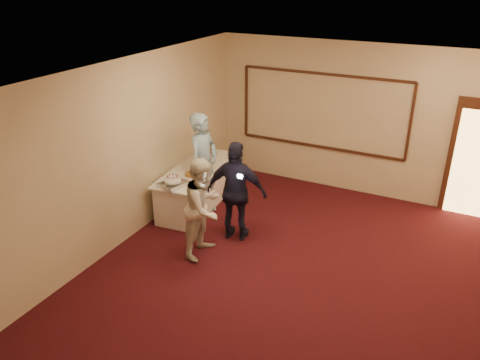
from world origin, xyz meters
The scene contains 14 objects.
floor centered at (0.00, 0.00, 0.00)m, with size 7.00×7.00×0.00m, color black.
room_walls centered at (0.00, 0.00, 2.03)m, with size 6.04×7.04×3.02m.
wall_molding centered at (-0.80, 3.47, 1.60)m, with size 3.45×0.04×1.55m.
doorway centered at (2.15, 3.45, 1.08)m, with size 1.05×0.07×2.20m.
buffet_table centered at (-2.58, 1.49, 0.39)m, with size 1.06×2.23×0.77m.
pavlova_tray centered at (-2.53, 0.64, 0.85)m, with size 0.47×0.57×0.19m.
cupcake_stand centered at (-2.83, 2.34, 0.94)m, with size 0.32×0.32×0.47m.
plate_stack_a centered at (-2.56, 1.44, 0.84)m, with size 0.18×0.18×0.15m.
plate_stack_b centered at (-2.47, 1.82, 0.85)m, with size 0.19×0.19×0.16m.
tart centered at (-2.48, 1.16, 0.80)m, with size 0.28×0.28×0.06m.
man centered at (-2.29, 1.29, 0.97)m, with size 0.71×0.47×1.94m, color #8CB5D5.
woman centered at (-1.60, 0.12, 0.82)m, with size 0.79×0.62×1.63m, color beige.
guest centered at (-1.35, 0.76, 0.87)m, with size 1.01×0.42×1.73m, color black.
camera_flash centered at (-1.15, 0.48, 1.30)m, with size 0.07×0.04×0.05m, color white.
Camera 1 is at (1.81, -5.40, 4.24)m, focal length 35.00 mm.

